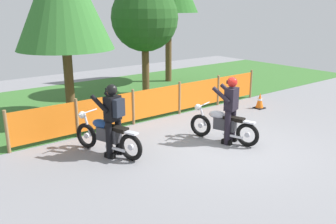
% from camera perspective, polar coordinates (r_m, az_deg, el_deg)
% --- Properties ---
extents(ground, '(24.00, 24.00, 0.02)m').
position_cam_1_polar(ground, '(9.19, 8.94, -5.25)').
color(ground, gray).
extents(grass_verge, '(24.00, 6.66, 0.01)m').
position_cam_1_polar(grass_verge, '(13.89, -9.86, 2.22)').
color(grass_verge, '#386B2D').
rests_on(grass_verge, ground).
extents(barrier_fence, '(8.81, 0.08, 1.05)m').
position_cam_1_polar(barrier_fence, '(11.02, -1.67, 1.62)').
color(barrier_fence, olive).
rests_on(barrier_fence, ground).
extents(tree_near_left, '(2.53, 2.53, 4.18)m').
position_cam_1_polar(tree_near_left, '(14.11, -3.68, 14.51)').
color(tree_near_left, brown).
rests_on(tree_near_left, ground).
extents(motorcycle_lead, '(0.79, 1.85, 0.90)m').
position_cam_1_polar(motorcycle_lead, '(9.32, 8.61, -1.99)').
color(motorcycle_lead, black).
rests_on(motorcycle_lead, ground).
extents(motorcycle_trailing, '(0.85, 1.93, 0.95)m').
position_cam_1_polar(motorcycle_trailing, '(8.54, -9.58, -3.62)').
color(motorcycle_trailing, black).
rests_on(motorcycle_trailing, ground).
extents(rider_lead, '(0.66, 0.67, 1.69)m').
position_cam_1_polar(rider_lead, '(9.11, 9.78, 0.68)').
color(rider_lead, black).
rests_on(rider_lead, ground).
extents(rider_trailing, '(0.67, 0.77, 1.69)m').
position_cam_1_polar(rider_trailing, '(8.24, -8.61, -0.70)').
color(rider_trailing, black).
rests_on(rider_trailing, ground).
extents(traffic_cone, '(0.32, 0.32, 0.53)m').
position_cam_1_polar(traffic_cone, '(12.62, 14.23, 1.72)').
color(traffic_cone, black).
rests_on(traffic_cone, ground).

